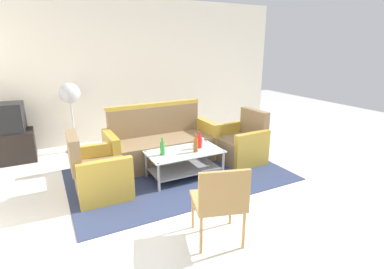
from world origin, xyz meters
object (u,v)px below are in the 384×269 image
bottle_brown (196,145)px  cup (202,141)px  couch (162,144)px  coffee_table (185,160)px  armchair_right (241,145)px  pedestal_fan (70,97)px  tv_stand (9,147)px  television (3,118)px  bottle_green (162,148)px  armchair_left (99,174)px  bottle_red (199,142)px  wicker_chair (220,199)px

bottle_brown → cup: size_ratio=2.79×
couch → bottle_brown: (0.22, -0.80, 0.20)m
coffee_table → bottle_brown: bearing=-33.6°
bottle_brown → cup: (0.24, 0.25, -0.06)m
armchair_right → pedestal_fan: (-2.44, 1.79, 0.73)m
bottle_brown → tv_stand: 3.21m
bottle_brown → television: bearing=141.4°
couch → bottle_green: bearing=68.8°
armchair_right → coffee_table: 1.14m
armchair_left → television: bearing=-147.1°
couch → tv_stand: bearing=-28.7°
bottle_green → bottle_red: bearing=2.2°
couch → tv_stand: 2.57m
pedestal_fan → bottle_brown: bearing=-54.7°
bottle_brown → tv_stand: size_ratio=0.35×
bottle_brown → bottle_green: bearing=167.8°
bottle_red → cup: size_ratio=2.52×
armchair_left → wicker_chair: size_ratio=1.01×
bottle_brown → tv_stand: bottle_brown is taller
couch → bottle_red: size_ratio=7.19×
coffee_table → armchair_left: bearing=178.1°
coffee_table → bottle_brown: bottle_brown is taller
tv_stand → television: bearing=85.0°
armchair_right → tv_stand: size_ratio=1.06×
bottle_green → tv_stand: size_ratio=0.33×
armchair_left → cup: (1.60, 0.12, 0.17)m
cup → wicker_chair: 1.86m
pedestal_fan → coffee_table: bearing=-56.1°
cup → pedestal_fan: pedestal_fan is taller
armchair_left → bottle_green: armchair_left is taller
couch → television: size_ratio=2.85×
bottle_red → television: 3.24m
armchair_left → cup: 1.61m
coffee_table → bottle_red: 0.36m
cup → tv_stand: (-2.74, 1.74, -0.20)m
armchair_right → tv_stand: 3.91m
bottle_brown → pedestal_fan: (-1.45, 2.04, 0.50)m
bottle_green → couch: bearing=69.9°
bottle_brown → wicker_chair: bearing=-109.1°
bottle_red → wicker_chair: bearing=-111.9°
coffee_table → pedestal_fan: size_ratio=0.87×
armchair_left → pedestal_fan: bearing=-176.0°
armchair_right → bottle_green: armchair_right is taller
bottle_brown → wicker_chair: 1.54m
armchair_right → bottle_brown: bearing=101.4°
armchair_right → coffee_table: bearing=95.3°
armchair_right → television: bearing=60.8°
armchair_right → bottle_red: 0.90m
wicker_chair → coffee_table: bearing=93.5°
armchair_left → pedestal_fan: 2.04m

